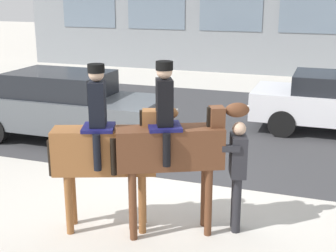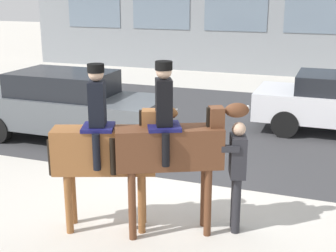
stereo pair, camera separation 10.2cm
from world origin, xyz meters
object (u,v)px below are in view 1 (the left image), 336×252
at_px(mounted_horse_lead, 106,147).
at_px(street_car_near_lane, 65,105).
at_px(mounted_horse_companion, 172,144).
at_px(pedestrian_bystander, 237,168).

xyz_separation_m(mounted_horse_lead, street_car_near_lane, (-2.99, 3.70, -0.46)).
height_order(mounted_horse_companion, pedestrian_bystander, mounted_horse_companion).
relative_size(pedestrian_bystander, street_car_near_lane, 0.36).
bearing_deg(street_car_near_lane, mounted_horse_lead, -51.05).
bearing_deg(mounted_horse_companion, pedestrian_bystander, -2.34).
bearing_deg(mounted_horse_lead, pedestrian_bystander, -2.63).
bearing_deg(mounted_horse_companion, mounted_horse_lead, 166.34).
relative_size(mounted_horse_companion, street_car_near_lane, 0.55).
bearing_deg(pedestrian_bystander, mounted_horse_companion, 5.42).
bearing_deg(mounted_horse_lead, mounted_horse_companion, -8.22).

